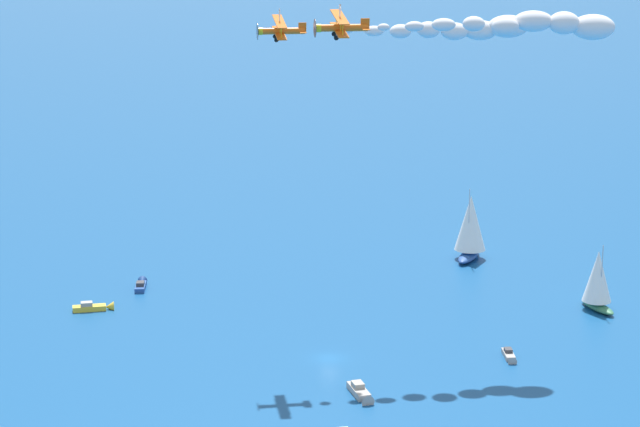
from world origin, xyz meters
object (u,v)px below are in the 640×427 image
at_px(motorboat_far_port, 141,285).
at_px(wingwalker_wingman, 280,14).
at_px(wingwalker_lead, 340,9).
at_px(motorboat_outer_ring_b, 509,356).
at_px(motorboat_inshore, 95,307).
at_px(sailboat_outer_ring_c, 598,280).
at_px(sailboat_near_centre, 470,226).
at_px(motorboat_far_stbd, 361,393).
at_px(biplane_lead, 340,27).
at_px(biplane_wingman, 279,30).

distance_m(motorboat_far_port, wingwalker_wingman, 57.32).
bearing_deg(motorboat_far_port, wingwalker_lead, -106.22).
xyz_separation_m(motorboat_outer_ring_b, wingwalker_wingman, (-12.46, 30.27, 46.08)).
relative_size(motorboat_inshore, sailboat_outer_ring_c, 0.55).
height_order(sailboat_near_centre, motorboat_far_stbd, sailboat_near_centre).
xyz_separation_m(sailboat_outer_ring_c, wingwalker_lead, (-49.28, 13.45, 43.73)).
relative_size(biplane_lead, wingwalker_lead, 4.28).
bearing_deg(biplane_lead, motorboat_inshore, 87.70).
relative_size(motorboat_far_port, wingwalker_lead, 3.66).
bearing_deg(motorboat_inshore, biplane_lead, -92.30).
bearing_deg(wingwalker_lead, motorboat_outer_ring_b, -30.61).
relative_size(sailboat_near_centre, motorboat_outer_ring_b, 2.79).
distance_m(wingwalker_lead, wingwalker_wingman, 19.83).
height_order(motorboat_inshore, wingwalker_wingman, wingwalker_wingman).
relative_size(motorboat_far_port, motorboat_outer_ring_b, 1.21).
bearing_deg(motorboat_far_stbd, sailboat_near_centre, 18.50).
distance_m(sailboat_near_centre, sailboat_outer_ring_c, 32.86).
height_order(motorboat_outer_ring_b, sailboat_outer_ring_c, sailboat_outer_ring_c).
bearing_deg(sailboat_outer_ring_c, motorboat_far_port, 118.11).
bearing_deg(sailboat_near_centre, biplane_lead, -165.11).
height_order(biplane_lead, wingwalker_wingman, biplane_lead).
xyz_separation_m(motorboat_far_port, biplane_wingman, (-4.92, -33.57, 43.84)).
bearing_deg(sailboat_near_centre, wingwalker_lead, -164.96).
bearing_deg(motorboat_far_port, motorboat_outer_ring_b, -83.53).
distance_m(biplane_lead, wingwalker_lead, 2.15).
xyz_separation_m(sailboat_near_centre, wingwalker_lead, (-62.23, -16.72, 42.64)).
bearing_deg(wingwalker_wingman, biplane_wingman, 43.34).
relative_size(biplane_lead, wingwalker_wingman, 3.67).
height_order(motorboat_inshore, biplane_lead, biplane_lead).
distance_m(sailboat_near_centre, motorboat_far_stbd, 67.36).
relative_size(motorboat_far_port, wingwalker_wingman, 3.15).
bearing_deg(sailboat_outer_ring_c, wingwalker_lead, 164.73).
xyz_separation_m(motorboat_far_port, motorboat_far_stbd, (-16.28, -55.59, 0.04)).
bearing_deg(biplane_wingman, motorboat_inshore, 104.05).
bearing_deg(motorboat_outer_ring_b, sailboat_outer_ring_c, -0.79).
distance_m(motorboat_far_stbd, wingwalker_lead, 48.28).
xyz_separation_m(motorboat_far_port, motorboat_outer_ring_b, (7.27, -64.09, -0.08)).
relative_size(motorboat_outer_ring_b, biplane_lead, 0.71).
xyz_separation_m(motorboat_outer_ring_b, biplane_wingman, (-12.19, 30.52, 43.92)).
distance_m(sailboat_outer_ring_c, wingwalker_lead, 67.24).
distance_m(motorboat_inshore, sailboat_outer_ring_c, 77.79).
distance_m(motorboat_inshore, biplane_wingman, 54.16).
bearing_deg(biplane_lead, sailboat_near_centre, 14.89).
relative_size(motorboat_outer_ring_b, wingwalker_lead, 3.04).
relative_size(motorboat_far_stbd, wingwalker_lead, 4.04).
bearing_deg(motorboat_far_stbd, motorboat_outer_ring_b, -19.84).
bearing_deg(wingwalker_lead, biplane_wingman, 60.37).
relative_size(sailboat_outer_ring_c, wingwalker_wingman, 5.92).
bearing_deg(motorboat_inshore, motorboat_far_port, 11.99).
height_order(motorboat_far_port, motorboat_inshore, motorboat_inshore).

